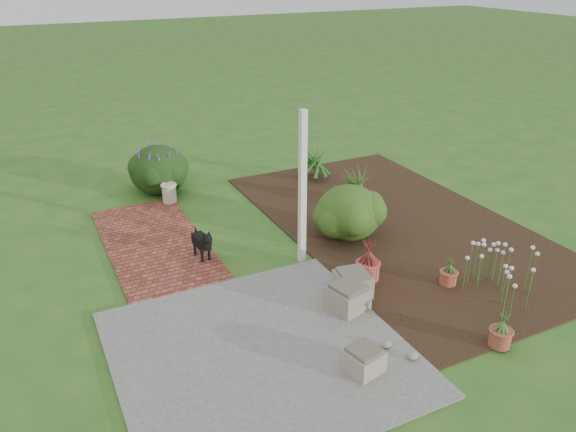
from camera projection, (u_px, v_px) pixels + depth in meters
name	position (u px, v px, depth m)	size (l,w,h in m)	color
ground	(288.00, 268.00, 8.94)	(80.00, 80.00, 0.00)	#24621F
concrete_patio	(260.00, 352.00, 7.00)	(3.50, 3.50, 0.04)	#5D5D5B
brick_path	(155.00, 243.00, 9.67)	(1.60, 3.50, 0.04)	maroon
garden_bed	(397.00, 225.00, 10.34)	(4.00, 7.00, 0.03)	black
veranda_post	(302.00, 190.00, 8.61)	(0.10, 0.10, 2.50)	white
stone_trough_near	(363.00, 361.00, 6.61)	(0.40, 0.40, 0.26)	gray
stone_trough_mid	(353.00, 284.00, 8.11)	(0.47, 0.47, 0.31)	#787159
stone_trough_far	(348.00, 298.00, 7.78)	(0.48, 0.48, 0.32)	#7A6B5A
black_dog	(203.00, 241.00, 9.00)	(0.22, 0.60, 0.52)	black
cream_ceramic_urn	(169.00, 193.00, 11.17)	(0.28, 0.28, 0.37)	beige
evergreen_shrub	(349.00, 211.00, 9.69)	(1.13, 1.13, 0.96)	#173809
agapanthus_clump_back	(355.00, 183.00, 11.00)	(0.97, 0.97, 0.87)	#1F4112
agapanthus_clump_front	(313.00, 159.00, 12.29)	(0.99, 0.99, 0.88)	#18390E
pink_flower_patch	(505.00, 272.00, 8.04)	(1.14, 1.14, 0.73)	#113D0F
terracotta_pot_bronze	(368.00, 270.00, 8.51)	(0.35, 0.35, 0.28)	#B5463D
terracotta_pot_small_left	(448.00, 277.00, 8.40)	(0.25, 0.25, 0.21)	#AE4E3A
terracotta_pot_small_right	(500.00, 338.00, 7.06)	(0.27, 0.27, 0.23)	#9B4734
purple_flowering_bush	(159.00, 169.00, 11.62)	(1.21, 1.21, 1.03)	black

